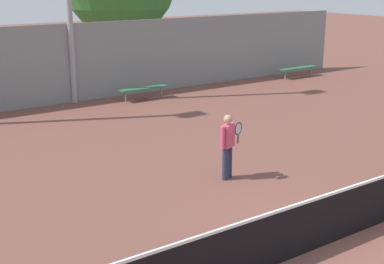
{
  "coord_description": "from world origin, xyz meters",
  "views": [
    {
      "loc": [
        -7.19,
        -5.86,
        4.73
      ],
      "look_at": [
        0.2,
        4.86,
        0.92
      ],
      "focal_mm": 50.0,
      "sensor_mm": 36.0,
      "label": 1
    }
  ],
  "objects": [
    {
      "name": "bench_courtside_far",
      "position": [
        3.03,
        12.33,
        0.44
      ],
      "size": [
        2.02,
        0.4,
        0.48
      ],
      "color": "#28663D",
      "rests_on": "ground_plane"
    },
    {
      "name": "back_fence",
      "position": [
        0.0,
        13.55,
        1.51
      ],
      "size": [
        29.35,
        0.06,
        3.02
      ],
      "color": "gray",
      "rests_on": "ground_plane"
    },
    {
      "name": "tennis_net",
      "position": [
        0.0,
        0.0,
        0.52
      ],
      "size": [
        10.73,
        0.09,
        1.02
      ],
      "color": "black",
      "rests_on": "ground_plane"
    },
    {
      "name": "bench_adjacent_court",
      "position": [
        11.64,
        12.33,
        0.44
      ],
      "size": [
        2.19,
        0.4,
        0.48
      ],
      "color": "#28663D",
      "rests_on": "ground_plane"
    },
    {
      "name": "ground_plane",
      "position": [
        0.0,
        0.0,
        0.0
      ],
      "size": [
        100.0,
        100.0,
        0.0
      ],
      "primitive_type": "plane",
      "color": "brown"
    },
    {
      "name": "tennis_player",
      "position": [
        0.41,
        3.65,
        0.9
      ],
      "size": [
        0.52,
        0.49,
        1.6
      ],
      "rotation": [
        0.0,
        0.0,
        0.37
      ],
      "color": "#282D47",
      "rests_on": "ground_plane"
    }
  ]
}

